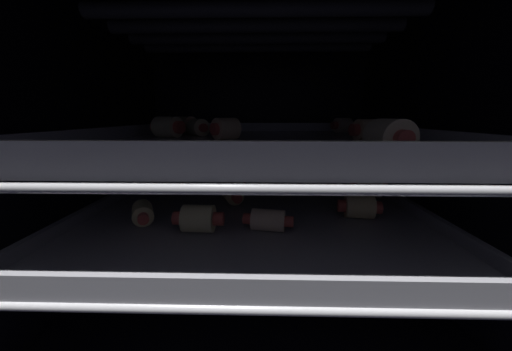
# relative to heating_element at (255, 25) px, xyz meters

# --- Properties ---
(ground_plane) EXTENTS (0.53, 0.53, 0.01)m
(ground_plane) POSITION_rel_heating_element_xyz_m (0.00, 0.00, -0.38)
(ground_plane) COLOR black
(oven_wall_back) EXTENTS (0.53, 0.01, 0.39)m
(oven_wall_back) POSITION_rel_heating_element_xyz_m (0.00, 0.26, -0.18)
(oven_wall_back) COLOR black
(oven_wall_back) RESTS_ON ground_plane
(oven_wall_left) EXTENTS (0.01, 0.51, 0.39)m
(oven_wall_left) POSITION_rel_heating_element_xyz_m (-0.26, 0.00, -0.18)
(oven_wall_left) COLOR black
(oven_wall_left) RESTS_ON ground_plane
(oven_wall_right) EXTENTS (0.01, 0.51, 0.39)m
(oven_wall_right) POSITION_rel_heating_element_xyz_m (0.26, 0.00, -0.18)
(oven_wall_right) COLOR black
(oven_wall_right) RESTS_ON ground_plane
(oven_ceiling) EXTENTS (0.53, 0.53, 0.01)m
(oven_ceiling) POSITION_rel_heating_element_xyz_m (0.00, 0.00, 0.03)
(oven_ceiling) COLOR black
(heating_element) EXTENTS (0.40, 0.24, 0.02)m
(heating_element) POSITION_rel_heating_element_xyz_m (0.00, 0.00, 0.00)
(heating_element) COLOR #333338
(oven_rack_lower) EXTENTS (0.48, 0.50, 0.01)m
(oven_rack_lower) POSITION_rel_heating_element_xyz_m (0.00, 0.00, -0.26)
(oven_rack_lower) COLOR #B7B7BC
(baking_tray_lower) EXTENTS (0.44, 0.45, 0.02)m
(baking_tray_lower) POSITION_rel_heating_element_xyz_m (0.00, 0.00, -0.25)
(baking_tray_lower) COLOR gray
(baking_tray_lower) RESTS_ON oven_rack_lower
(pig_in_blanket_lower_0) EXTENTS (0.04, 0.05, 0.02)m
(pig_in_blanket_lower_0) POSITION_rel_heating_element_xyz_m (-0.14, -0.09, -0.24)
(pig_in_blanket_lower_0) COLOR beige
(pig_in_blanket_lower_0) RESTS_ON baking_tray_lower
(pig_in_blanket_lower_1) EXTENTS (0.04, 0.05, 0.03)m
(pig_in_blanket_lower_1) POSITION_rel_heating_element_xyz_m (-0.04, 0.03, -0.24)
(pig_in_blanket_lower_1) COLOR beige
(pig_in_blanket_lower_1) RESTS_ON baking_tray_lower
(pig_in_blanket_lower_2) EXTENTS (0.06, 0.03, 0.03)m
(pig_in_blanket_lower_2) POSITION_rel_heating_element_xyz_m (-0.06, -0.12, -0.23)
(pig_in_blanket_lower_2) COLOR beige
(pig_in_blanket_lower_2) RESTS_ON baking_tray_lower
(pig_in_blanket_lower_3) EXTENTS (0.06, 0.03, 0.03)m
(pig_in_blanket_lower_3) POSITION_rel_heating_element_xyz_m (0.14, -0.07, -0.24)
(pig_in_blanket_lower_3) COLOR beige
(pig_in_blanket_lower_3) RESTS_ON baking_tray_lower
(pig_in_blanket_lower_4) EXTENTS (0.06, 0.03, 0.02)m
(pig_in_blanket_lower_4) POSITION_rel_heating_element_xyz_m (0.02, -0.11, -0.24)
(pig_in_blanket_lower_4) COLOR beige
(pig_in_blanket_lower_4) RESTS_ON baking_tray_lower
(pig_in_blanket_lower_5) EXTENTS (0.05, 0.04, 0.03)m
(pig_in_blanket_lower_5) POSITION_rel_heating_element_xyz_m (-0.13, 0.10, -0.24)
(pig_in_blanket_lower_5) COLOR beige
(pig_in_blanket_lower_5) RESTS_ON baking_tray_lower
(pig_in_blanket_lower_6) EXTENTS (0.06, 0.04, 0.03)m
(pig_in_blanket_lower_6) POSITION_rel_heating_element_xyz_m (-0.00, 0.15, -0.24)
(pig_in_blanket_lower_6) COLOR beige
(pig_in_blanket_lower_6) RESTS_ON baking_tray_lower
(pig_in_blanket_lower_7) EXTENTS (0.04, 0.03, 0.03)m
(pig_in_blanket_lower_7) POSITION_rel_heating_element_xyz_m (-0.18, 0.12, -0.24)
(pig_in_blanket_lower_7) COLOR beige
(pig_in_blanket_lower_7) RESTS_ON baking_tray_lower
(pig_in_blanket_lower_8) EXTENTS (0.04, 0.06, 0.03)m
(pig_in_blanket_lower_8) POSITION_rel_heating_element_xyz_m (-0.04, -0.01, -0.24)
(pig_in_blanket_lower_8) COLOR beige
(pig_in_blanket_lower_8) RESTS_ON baking_tray_lower
(pig_in_blanket_lower_9) EXTENTS (0.06, 0.04, 0.03)m
(pig_in_blanket_lower_9) POSITION_rel_heating_element_xyz_m (0.18, 0.01, -0.23)
(pig_in_blanket_lower_9) COLOR beige
(pig_in_blanket_lower_9) RESTS_ON baking_tray_lower
(oven_rack_upper) EXTENTS (0.48, 0.50, 0.01)m
(oven_rack_upper) POSITION_rel_heating_element_xyz_m (0.00, -0.00, -0.17)
(oven_rack_upper) COLOR #B7B7BC
(baking_tray_upper) EXTENTS (0.44, 0.45, 0.03)m
(baking_tray_upper) POSITION_rel_heating_element_xyz_m (0.00, 0.00, -0.16)
(baking_tray_upper) COLOR silver
(baking_tray_upper) RESTS_ON oven_rack_upper
(pig_in_blanket_upper_0) EXTENTS (0.06, 0.04, 0.03)m
(pig_in_blanket_upper_0) POSITION_rel_heating_element_xyz_m (0.16, -0.01, -0.14)
(pig_in_blanket_upper_0) COLOR beige
(pig_in_blanket_upper_0) RESTS_ON baking_tray_upper
(pig_in_blanket_upper_1) EXTENTS (0.04, 0.05, 0.03)m
(pig_in_blanket_upper_1) POSITION_rel_heating_element_xyz_m (-0.10, 0.06, -0.14)
(pig_in_blanket_upper_1) COLOR beige
(pig_in_blanket_upper_1) RESTS_ON baking_tray_upper
(pig_in_blanket_upper_2) EXTENTS (0.05, 0.04, 0.03)m
(pig_in_blanket_upper_2) POSITION_rel_heating_element_xyz_m (0.18, 0.16, -0.14)
(pig_in_blanket_upper_2) COLOR beige
(pig_in_blanket_upper_2) RESTS_ON baking_tray_upper
(pig_in_blanket_upper_3) EXTENTS (0.05, 0.05, 0.03)m
(pig_in_blanket_upper_3) POSITION_rel_heating_element_xyz_m (-0.04, -0.01, -0.14)
(pig_in_blanket_upper_3) COLOR beige
(pig_in_blanket_upper_3) RESTS_ON baking_tray_upper
(pig_in_blanket_upper_4) EXTENTS (0.03, 0.06, 0.03)m
(pig_in_blanket_upper_4) POSITION_rel_heating_element_xyz_m (0.13, -0.15, -0.14)
(pig_in_blanket_upper_4) COLOR beige
(pig_in_blanket_upper_4) RESTS_ON baking_tray_upper
(pig_in_blanket_upper_5) EXTENTS (0.04, 0.06, 0.03)m
(pig_in_blanket_upper_5) POSITION_rel_heating_element_xyz_m (0.15, -0.09, -0.14)
(pig_in_blanket_upper_5) COLOR beige
(pig_in_blanket_upper_5) RESTS_ON baking_tray_upper
(pig_in_blanket_upper_6) EXTENTS (0.06, 0.05, 0.03)m
(pig_in_blanket_upper_6) POSITION_rel_heating_element_xyz_m (-0.14, 0.11, -0.14)
(pig_in_blanket_upper_6) COLOR beige
(pig_in_blanket_upper_6) RESTS_ON baking_tray_upper
(pig_in_blanket_upper_7) EXTENTS (0.06, 0.05, 0.03)m
(pig_in_blanket_upper_7) POSITION_rel_heating_element_xyz_m (-0.14, 0.03, -0.14)
(pig_in_blanket_upper_7) COLOR beige
(pig_in_blanket_upper_7) RESTS_ON baking_tray_upper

